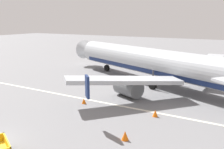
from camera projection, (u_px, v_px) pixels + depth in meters
name	position (u px, v px, depth m)	size (l,w,h in m)	color
apron_stripe	(84.00, 99.00, 28.28)	(120.00, 0.36, 0.01)	silver
airplane	(156.00, 63.00, 33.98)	(35.98, 29.39, 11.34)	#B2B7BC
traffic_cone_near_plane	(84.00, 101.00, 26.68)	(0.47, 0.47, 0.62)	orange
traffic_cone_mid_apron	(125.00, 136.00, 18.58)	(0.56, 0.56, 0.73)	orange
traffic_cone_by_carts	(155.00, 113.00, 23.08)	(0.51, 0.51, 0.67)	orange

